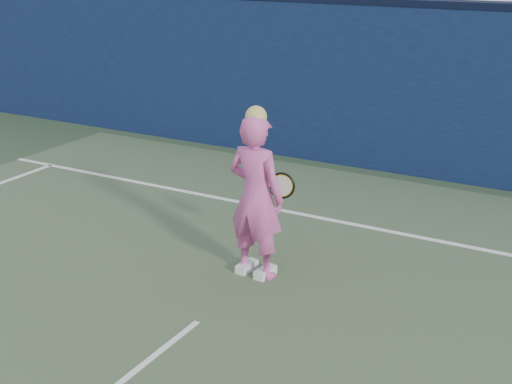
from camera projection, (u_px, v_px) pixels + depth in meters
The scene contains 5 objects.
ground at pixel (130, 376), 5.87m from camera, with size 80.00×80.00×0.00m, color #2B4128.
backstop_wall at pixel (396, 90), 10.80m from camera, with size 24.00×0.40×2.50m, color #0B1534.
wall_cap at pixel (402, 2), 10.37m from camera, with size 24.00×0.42×0.10m, color black.
player at pixel (256, 196), 7.38m from camera, with size 0.68×0.48×1.84m.
racket at pixel (279, 186), 7.73m from camera, with size 0.56×0.12×0.30m.
Camera 1 is at (3.36, -3.88, 3.38)m, focal length 50.00 mm.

